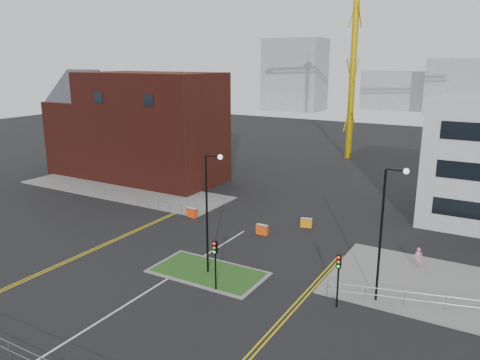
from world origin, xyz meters
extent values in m
plane|color=black|center=(0.00, 0.00, 0.00)|extent=(200.00, 200.00, 0.00)
cube|color=slate|center=(-20.00, 22.00, 0.06)|extent=(28.00, 8.00, 0.12)
cube|color=slate|center=(2.00, 8.00, 0.04)|extent=(8.60, 4.60, 0.08)
cube|color=#23551C|center=(2.00, 8.00, 0.06)|extent=(8.00, 4.00, 0.12)
cube|color=#4F1A13|center=(-20.00, 28.00, 7.00)|extent=(18.00, 10.00, 14.00)
cube|color=black|center=(-24.00, 22.98, 11.00)|extent=(1.40, 0.10, 1.40)
cube|color=black|center=(-16.00, 22.98, 11.00)|extent=(1.40, 0.10, 1.40)
cube|color=#4F1A13|center=(-32.00, 28.00, 5.00)|extent=(6.00, 10.00, 10.00)
cube|color=#2D3038|center=(-32.00, 28.00, 10.00)|extent=(6.40, 8.49, 8.49)
cylinder|color=gold|center=(-2.00, 55.00, 18.33)|extent=(1.00, 1.00, 36.65)
cylinder|color=black|center=(2.00, 8.00, 4.50)|extent=(0.16, 0.16, 9.00)
cylinder|color=black|center=(2.60, 8.00, 9.00)|extent=(1.20, 0.10, 0.10)
sphere|color=silver|center=(3.20, 8.00, 9.00)|extent=(0.36, 0.36, 0.36)
cylinder|color=black|center=(14.00, 10.00, 4.50)|extent=(0.16, 0.16, 9.00)
cylinder|color=black|center=(14.60, 10.00, 9.00)|extent=(1.20, 0.10, 0.10)
sphere|color=silver|center=(15.20, 10.00, 9.00)|extent=(0.36, 0.36, 0.36)
cylinder|color=black|center=(4.00, 6.00, 1.50)|extent=(0.12, 0.12, 3.00)
cube|color=black|center=(4.00, 6.00, 3.20)|extent=(0.28, 0.22, 0.90)
sphere|color=red|center=(4.00, 5.87, 3.50)|extent=(0.18, 0.18, 0.18)
sphere|color=orange|center=(4.00, 5.87, 3.20)|extent=(0.18, 0.18, 0.18)
sphere|color=#0CCC33|center=(4.00, 5.87, 2.90)|extent=(0.18, 0.18, 0.18)
cylinder|color=black|center=(12.00, 8.00, 1.50)|extent=(0.12, 0.12, 3.00)
cube|color=black|center=(12.00, 8.00, 3.20)|extent=(0.28, 0.22, 0.90)
sphere|color=red|center=(12.00, 7.87, 3.50)|extent=(0.18, 0.18, 0.18)
sphere|color=orange|center=(12.00, 7.87, 3.20)|extent=(0.18, 0.18, 0.18)
sphere|color=#0CCC33|center=(12.00, 7.87, 2.90)|extent=(0.18, 0.18, 0.18)
cylinder|color=gray|center=(0.00, -6.00, 1.05)|extent=(24.00, 0.04, 0.04)
cylinder|color=gray|center=(0.00, -6.00, 0.55)|extent=(24.00, 0.04, 0.04)
cylinder|color=gray|center=(-11.00, 18.00, 1.05)|extent=(6.00, 0.04, 0.04)
cylinder|color=gray|center=(-11.00, 18.00, 0.55)|extent=(6.00, 0.04, 0.04)
cylinder|color=gray|center=(-14.00, 18.00, 0.55)|extent=(0.05, 0.05, 1.10)
cylinder|color=gray|center=(-8.00, 18.00, 0.55)|extent=(0.05, 0.05, 1.10)
cylinder|color=gray|center=(11.00, 9.00, 0.55)|extent=(0.05, 0.05, 1.10)
cube|color=silver|center=(0.00, 2.00, 0.01)|extent=(0.15, 30.00, 0.01)
cube|color=gold|center=(-9.00, 10.00, 0.01)|extent=(0.12, 24.00, 0.01)
cube|color=gold|center=(-8.70, 10.00, 0.01)|extent=(0.12, 24.00, 0.01)
cube|color=gold|center=(9.50, 6.00, 0.01)|extent=(0.12, 20.00, 0.01)
cube|color=gold|center=(9.80, 6.00, 0.01)|extent=(0.12, 20.00, 0.01)
cube|color=gray|center=(-40.00, 120.00, 11.00)|extent=(18.00, 12.00, 22.00)
cube|color=gray|center=(10.00, 130.00, 8.00)|extent=(24.00, 12.00, 16.00)
cube|color=gray|center=(-8.00, 140.00, 6.00)|extent=(30.00, 12.00, 12.00)
imported|color=pink|center=(15.47, 16.67, 0.83)|extent=(0.61, 0.41, 1.67)
cube|color=#F9420D|center=(-6.56, 17.89, 0.48)|extent=(1.18, 0.51, 0.95)
cube|color=silver|center=(-6.56, 17.89, 0.90)|extent=(1.18, 0.51, 0.11)
cube|color=#FF4E0E|center=(1.84, 17.12, 0.46)|extent=(1.13, 0.44, 0.93)
cube|color=silver|center=(1.84, 17.12, 0.88)|extent=(1.13, 0.44, 0.11)
cube|color=orange|center=(4.63, 20.90, 0.45)|extent=(1.12, 0.60, 0.89)
cube|color=silver|center=(4.63, 20.90, 0.85)|extent=(1.12, 0.60, 0.11)
camera|label=1|loc=(20.21, -18.72, 15.49)|focal=35.00mm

